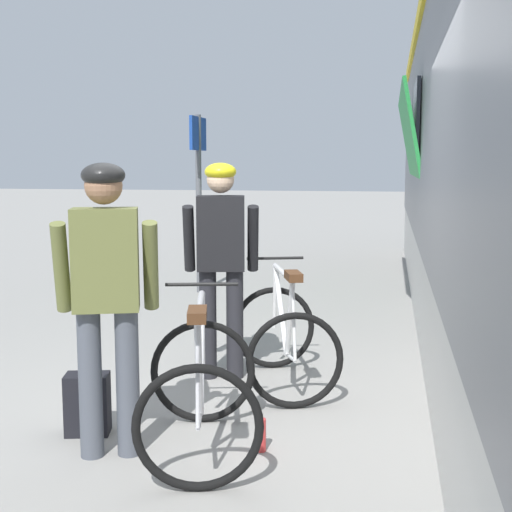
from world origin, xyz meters
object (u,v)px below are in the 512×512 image
cyclist_near_in_olive (106,284)px  bicycle_near_silver (201,389)px  backpack_on_platform (88,404)px  platform_sign_post (198,173)px  water_bottle_near_the_bikes (261,435)px  cyclist_far_in_dark (221,251)px  bicycle_far_white (284,337)px

cyclist_near_in_olive → bicycle_near_silver: bearing=13.4°
backpack_on_platform → platform_sign_post: (-0.63, 5.03, 1.42)m
bicycle_near_silver → water_bottle_near_the_bikes: bearing=15.3°
platform_sign_post → water_bottle_near_the_bikes: bearing=-70.6°
backpack_on_platform → water_bottle_near_the_bikes: backpack_on_platform is taller
cyclist_far_in_dark → bicycle_near_silver: size_ratio=1.46×
cyclist_near_in_olive → backpack_on_platform: bearing=133.8°
cyclist_near_in_olive → bicycle_far_white: bearing=60.7°
bicycle_far_white → water_bottle_near_the_bikes: 1.30m
cyclist_far_in_dark → bicycle_far_white: bearing=-15.3°
backpack_on_platform → bicycle_far_white: bearing=33.6°
backpack_on_platform → water_bottle_near_the_bikes: (1.16, -0.07, -0.10)m
bicycle_near_silver → platform_sign_post: platform_sign_post is taller
bicycle_near_silver → backpack_on_platform: size_ratio=3.02×
bicycle_near_silver → backpack_on_platform: 0.85m
bicycle_far_white → water_bottle_near_the_bikes: (0.05, -1.26, -0.30)m
bicycle_far_white → backpack_on_platform: (-1.11, -1.20, -0.20)m
cyclist_near_in_olive → bicycle_near_silver: (0.53, 0.13, -0.65)m
bicycle_near_silver → water_bottle_near_the_bikes: 0.47m
cyclist_far_in_dark → bicycle_far_white: size_ratio=1.43×
water_bottle_near_the_bikes → bicycle_near_silver: bearing=-164.7°
cyclist_near_in_olive → backpack_on_platform: cyclist_near_in_olive is taller
bicycle_near_silver → bicycle_far_white: 1.39m
cyclist_near_in_olive → water_bottle_near_the_bikes: size_ratio=8.59×
bicycle_far_white → platform_sign_post: platform_sign_post is taller
cyclist_far_in_dark → backpack_on_platform: bearing=-113.1°
cyclist_near_in_olive → water_bottle_near_the_bikes: cyclist_near_in_olive is taller
backpack_on_platform → water_bottle_near_the_bikes: size_ratio=1.95×
backpack_on_platform → bicycle_near_silver: bearing=-24.8°
bicycle_far_white → cyclist_far_in_dark: bearing=164.7°
bicycle_near_silver → water_bottle_near_the_bikes: bicycle_near_silver is taller
bicycle_near_silver → bicycle_far_white: size_ratio=0.98×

